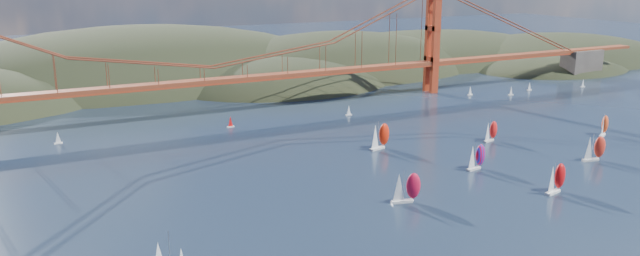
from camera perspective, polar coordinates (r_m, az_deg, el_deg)
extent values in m
ellipsoid|color=black|center=(402.01, -16.03, 2.17)|extent=(300.00, 180.00, 96.00)
ellipsoid|color=black|center=(412.80, 1.34, 3.54)|extent=(220.00, 140.00, 76.00)
ellipsoid|color=black|center=(363.93, -3.37, 2.82)|extent=(140.00, 110.00, 48.00)
ellipsoid|color=black|center=(476.76, 9.80, 5.16)|extent=(260.00, 160.00, 60.00)
ellipsoid|color=black|center=(503.68, 20.38, 5.12)|extent=(220.00, 150.00, 52.00)
ellipsoid|color=black|center=(443.54, 20.21, 4.52)|extent=(120.00, 90.00, 28.00)
cube|color=brown|center=(283.52, -9.72, 4.31)|extent=(440.00, 7.00, 1.60)
cube|color=#993D1B|center=(283.73, -9.71, 4.08)|extent=(440.00, 7.00, 0.80)
cube|color=#993D1B|center=(336.83, 10.23, 7.86)|extent=(4.00, 8.50, 55.00)
cube|color=#4C443D|center=(417.54, 22.78, 5.51)|extent=(24.00, 12.00, 16.00)
cube|color=brown|center=(425.70, 23.95, 6.64)|extent=(52.00, 7.00, 1.60)
cube|color=silver|center=(180.36, 7.50, -6.67)|extent=(6.26, 3.05, 0.72)
cylinder|color=#99999E|center=(178.77, 7.65, -5.20)|extent=(0.09, 0.09, 9.05)
cone|color=white|center=(178.45, 7.22, -5.38)|extent=(4.07, 4.07, 7.96)
ellipsoid|color=red|center=(179.99, 8.54, -5.25)|extent=(4.73, 3.57, 7.60)
cube|color=white|center=(198.21, 20.50, -5.53)|extent=(6.28, 3.05, 0.73)
cylinder|color=#99999E|center=(196.91, 20.67, -4.16)|extent=(0.09, 0.09, 9.07)
cone|color=white|center=(195.89, 20.46, -4.38)|extent=(4.08, 4.08, 7.98)
ellipsoid|color=red|center=(199.60, 21.09, -4.09)|extent=(4.73, 3.57, 7.62)
cube|color=silver|center=(235.79, 23.49, -2.68)|extent=(6.18, 2.70, 0.72)
cylinder|color=#99999E|center=(234.70, 23.67, -1.54)|extent=(0.09, 0.09, 8.98)
cone|color=white|center=(233.94, 23.40, -1.68)|extent=(3.89, 3.89, 7.90)
ellipsoid|color=red|center=(236.74, 24.21, -1.58)|extent=(4.59, 3.33, 7.54)
cube|color=silver|center=(248.38, 15.16, -1.14)|extent=(5.56, 2.90, 0.64)
cylinder|color=#99999E|center=(247.51, 15.26, -0.16)|extent=(0.08, 0.08, 8.04)
cone|color=white|center=(246.59, 15.10, -0.30)|extent=(3.70, 3.70, 7.07)
ellipsoid|color=red|center=(249.82, 15.58, -0.14)|extent=(4.25, 3.29, 6.75)
cube|color=white|center=(271.81, 24.40, -0.61)|extent=(5.59, 3.99, 0.66)
cylinder|color=#99999E|center=(271.04, 24.51, 0.31)|extent=(0.08, 0.08, 8.28)
cone|color=white|center=(269.91, 24.45, 0.17)|extent=(4.19, 4.19, 7.29)
ellipsoid|color=#E84418|center=(273.79, 24.61, 0.34)|extent=(4.55, 3.98, 6.96)
cube|color=silver|center=(230.52, 5.25, -1.87)|extent=(6.78, 3.43, 0.78)
cylinder|color=#99999E|center=(229.32, 5.33, -0.59)|extent=(0.10, 0.10, 9.80)
cone|color=white|center=(228.38, 5.07, -0.77)|extent=(4.47, 4.47, 8.62)
ellipsoid|color=red|center=(231.77, 5.88, -0.56)|extent=(5.15, 3.94, 8.23)
cube|color=silver|center=(213.07, 13.86, -3.64)|extent=(5.95, 2.64, 0.69)
cylinder|color=#99999E|center=(211.91, 13.98, -2.42)|extent=(0.09, 0.09, 8.63)
cone|color=white|center=(211.04, 13.75, -2.60)|extent=(3.76, 3.76, 7.60)
ellipsoid|color=red|center=(214.22, 14.46, -2.39)|extent=(4.42, 3.23, 7.25)
cube|color=silver|center=(256.78, -22.80, -1.29)|extent=(3.00, 1.00, 0.50)
cone|color=white|center=(256.20, -22.85, -0.79)|extent=(2.00, 2.00, 4.20)
cube|color=silver|center=(336.43, 13.55, 2.97)|extent=(3.00, 1.00, 0.50)
cone|color=white|center=(335.98, 13.57, 3.37)|extent=(2.00, 2.00, 4.20)
cube|color=silver|center=(341.87, 17.05, 2.92)|extent=(3.00, 1.00, 0.50)
cone|color=white|center=(341.43, 17.08, 3.30)|extent=(2.00, 2.00, 4.20)
cube|color=silver|center=(358.46, 18.58, 3.31)|extent=(3.00, 1.00, 0.50)
cone|color=white|center=(358.04, 18.61, 3.68)|extent=(2.00, 2.00, 4.20)
cube|color=silver|center=(378.62, 22.88, 3.49)|extent=(3.00, 1.00, 0.50)
cone|color=white|center=(378.23, 22.92, 3.84)|extent=(2.00, 2.00, 4.20)
cube|color=silver|center=(282.49, 2.65, 1.21)|extent=(3.00, 1.00, 0.50)
cone|color=white|center=(281.96, 2.65, 1.67)|extent=(2.00, 2.00, 4.20)
cube|color=silver|center=(263.79, -8.17, 0.11)|extent=(3.00, 1.00, 0.50)
cone|color=red|center=(263.23, -8.19, 0.61)|extent=(2.00, 2.00, 4.20)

